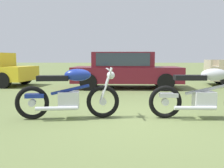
{
  "coord_description": "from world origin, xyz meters",
  "views": [
    {
      "loc": [
        -0.38,
        -4.77,
        1.2
      ],
      "look_at": [
        -0.5,
        0.81,
        0.6
      ],
      "focal_mm": 38.96,
      "sensor_mm": 36.0,
      "label": 1
    }
  ],
  "objects": [
    {
      "name": "ground_plane",
      "position": [
        0.0,
        0.0,
        0.0
      ],
      "size": [
        120.0,
        120.0,
        0.0
      ],
      "primitive_type": "plane",
      "color": "olive"
    },
    {
      "name": "motorcycle_blue",
      "position": [
        -1.33,
        -0.05,
        0.49
      ],
      "size": [
        2.04,
        0.68,
        1.02
      ],
      "rotation": [
        0.0,
        0.0,
        0.12
      ],
      "color": "black",
      "rests_on": "ground"
    },
    {
      "name": "motorcycle_silver",
      "position": [
        1.35,
        0.02,
        0.49
      ],
      "size": [
        2.15,
        0.64,
        1.02
      ],
      "rotation": [
        0.0,
        0.0,
        -0.0
      ],
      "color": "black",
      "rests_on": "ground"
    },
    {
      "name": "car_burgundy",
      "position": [
        -0.08,
        4.99,
        0.8
      ],
      "size": [
        4.27,
        1.99,
        1.43
      ],
      "rotation": [
        0.0,
        0.0,
        -0.02
      ],
      "color": "maroon",
      "rests_on": "ground"
    }
  ]
}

